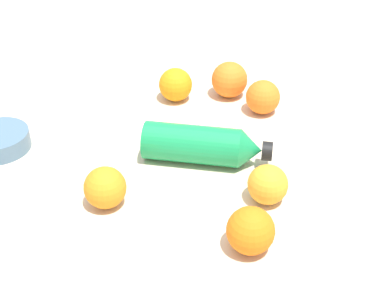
% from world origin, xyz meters
% --- Properties ---
extents(ground_plane, '(2.40, 2.40, 0.00)m').
position_xyz_m(ground_plane, '(0.00, 0.00, 0.00)').
color(ground_plane, beige).
extents(water_bottle, '(0.23, 0.18, 0.07)m').
position_xyz_m(water_bottle, '(-0.01, -0.06, 0.04)').
color(water_bottle, '#198C4C').
rests_on(water_bottle, ground_plane).
extents(orange_0, '(0.08, 0.08, 0.08)m').
position_xyz_m(orange_0, '(0.11, -0.29, 0.04)').
color(orange_0, orange).
rests_on(orange_0, ground_plane).
extents(orange_1, '(0.07, 0.07, 0.07)m').
position_xyz_m(orange_1, '(-0.17, -0.04, 0.03)').
color(orange_1, orange).
rests_on(orange_1, ground_plane).
extents(orange_2, '(0.07, 0.07, 0.07)m').
position_xyz_m(orange_2, '(0.01, -0.28, 0.04)').
color(orange_2, orange).
rests_on(orange_2, ground_plane).
extents(orange_3, '(0.07, 0.07, 0.07)m').
position_xyz_m(orange_3, '(-0.21, 0.08, 0.04)').
color(orange_3, orange).
rests_on(orange_3, ground_plane).
extents(orange_4, '(0.07, 0.07, 0.07)m').
position_xyz_m(orange_4, '(0.03, 0.15, 0.04)').
color(orange_4, orange).
rests_on(orange_4, ground_plane).
extents(orange_5, '(0.08, 0.08, 0.08)m').
position_xyz_m(orange_5, '(0.19, -0.20, 0.04)').
color(orange_5, orange).
rests_on(orange_5, ground_plane).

